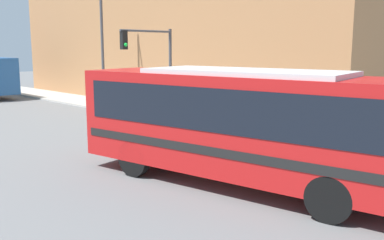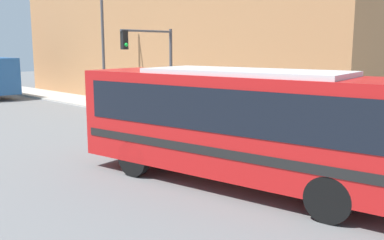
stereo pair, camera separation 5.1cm
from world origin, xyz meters
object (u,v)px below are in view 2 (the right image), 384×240
object	(u,v)px
parking_meter	(177,102)
traffic_light_pole	(154,57)
fire_hydrant	(246,123)
street_lamp	(98,29)
pedestrian_near_corner	(123,95)
city_bus	(243,120)

from	to	relation	value
parking_meter	traffic_light_pole	bearing A→B (deg)	149.59
fire_hydrant	street_lamp	size ratio (longest dim) A/B	0.09
street_lamp	pedestrian_near_corner	distance (m)	4.38
pedestrian_near_corner	parking_meter	bearing A→B (deg)	-96.92
traffic_light_pole	street_lamp	distance (m)	6.72
fire_hydrant	parking_meter	bearing A→B (deg)	90.00
fire_hydrant	pedestrian_near_corner	bearing A→B (deg)	86.16
fire_hydrant	traffic_light_pole	size ratio (longest dim) A/B	0.16
traffic_light_pole	parking_meter	size ratio (longest dim) A/B	3.38
fire_hydrant	street_lamp	distance (m)	12.49
parking_meter	pedestrian_near_corner	size ratio (longest dim) A/B	0.87
traffic_light_pole	street_lamp	size ratio (longest dim) A/B	0.56
fire_hydrant	street_lamp	xyz separation A→B (m)	(-0.06, 11.64, 4.52)
parking_meter	city_bus	bearing A→B (deg)	-123.53
city_bus	parking_meter	distance (m)	10.91
fire_hydrant	parking_meter	distance (m)	4.61
traffic_light_pole	street_lamp	world-z (taller)	street_lamp
street_lamp	fire_hydrant	bearing A→B (deg)	-89.71
city_bus	street_lamp	xyz separation A→B (m)	(5.95, 16.13, 3.09)
fire_hydrant	parking_meter	size ratio (longest dim) A/B	0.53
city_bus	pedestrian_near_corner	distance (m)	16.20
city_bus	traffic_light_pole	xyz separation A→B (m)	(4.96, 9.68, 1.47)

